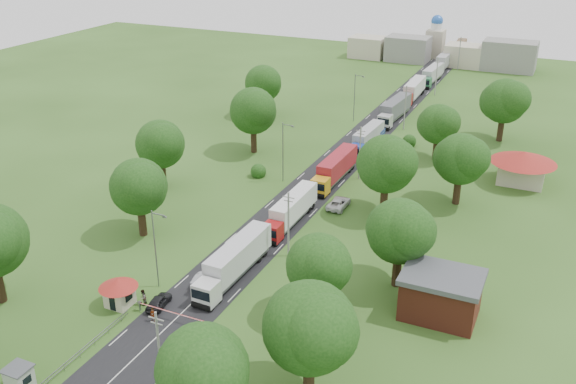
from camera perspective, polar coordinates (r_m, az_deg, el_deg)
The scene contains 48 objects.
ground at distance 90.74m, azimuth -1.29°, elevation -2.96°, with size 260.00×260.00×0.00m, color #2D501A.
road at distance 107.41m, azimuth 3.34°, elevation 1.47°, with size 8.00×200.00×0.04m, color black.
boom_barrier at distance 72.48m, azimuth -11.04°, elevation -10.31°, with size 9.22×0.35×1.18m.
guard_booth at distance 74.93m, azimuth -14.82°, elevation -8.30°, with size 4.40×4.40×3.45m.
kiosk at distance 66.85m, azimuth -22.78°, elevation -15.00°, with size 2.30×2.30×2.41m.
guard_rail at distance 68.96m, azimuth -18.41°, elevation -14.18°, with size 0.10×17.00×1.70m, color slate, non-canonical shape.
info_sign at distance 118.15m, azimuth 8.41°, elevation 4.96°, with size 0.12×3.10×4.10m.
pole_0 at distance 60.43m, azimuth -11.36°, elevation -13.79°, with size 1.60×0.24×9.00m.
pole_1 at distance 80.88m, azimuth 0.04°, elevation -2.81°, with size 1.60×0.24×9.00m.
pole_2 at distance 104.87m, azimuth 6.40°, elevation 3.54°, with size 1.60×0.24×9.00m.
pole_3 at distance 130.47m, azimuth 10.37°, elevation 7.45°, with size 1.60×0.24×9.00m.
pole_4 at distance 156.89m, azimuth 13.06°, elevation 10.04°, with size 1.60×0.24×9.00m.
pole_5 at distance 183.78m, azimuth 14.99°, elevation 11.87°, with size 1.60×0.24×9.00m.
lamp_0 at distance 75.55m, azimuth -11.65°, elevation -4.69°, with size 2.03×0.22×10.00m.
lamp_1 at distance 103.02m, azimuth -0.38°, elevation 3.82°, with size 2.03×0.22×10.00m.
lamp_2 at distance 134.05m, azimuth 5.99°, elevation 8.55°, with size 2.03×0.22×10.00m.
tree_0 at distance 54.05m, azimuth -7.54°, elevation -15.29°, with size 8.80×8.80×11.07m.
tree_1 at distance 57.06m, azimuth 1.99°, elevation -11.84°, with size 9.60×9.60×12.05m.
tree_2 at distance 68.29m, azimuth 2.77°, elevation -6.49°, with size 8.00×8.00×10.10m.
tree_3 at distance 74.81m, azimuth 9.94°, elevation -3.39°, with size 8.80×8.80×11.07m.
tree_4 at distance 92.06m, azimuth 8.75°, elevation 2.52°, with size 9.60×9.60×12.05m.
tree_5 at distance 97.88m, azimuth 15.12°, elevation 2.89°, with size 8.80×8.80×11.07m.
tree_6 at distance 115.03m, azimuth 13.22°, elevation 5.93°, with size 8.00×8.00×10.10m.
tree_7 at distance 127.77m, azimuth 18.70°, elevation 7.69°, with size 9.60×9.60×12.05m.
tree_10 at distance 87.41m, azimuth -13.08°, elevation 0.51°, with size 8.80×8.80×11.07m.
tree_11 at distance 102.48m, azimuth -11.25°, elevation 4.23°, with size 8.80×8.80×11.07m.
tree_12 at distance 115.41m, azimuth -3.09°, elevation 7.26°, with size 9.60×9.60×12.05m.
tree_13 at distance 136.22m, azimuth -2.20°, elevation 9.64°, with size 8.80×8.80×11.07m.
house_brick at distance 72.53m, azimuth 13.42°, elevation -8.86°, with size 8.60×6.60×5.20m.
house_cream at distance 109.45m, azimuth 20.17°, elevation 2.47°, with size 10.08×10.08×5.80m.
distant_town at distance 189.68m, azimuth 13.79°, elevation 11.98°, with size 52.00×8.00×8.00m.
church at distance 197.91m, azimuth 12.97°, elevation 13.11°, with size 5.00×5.00×12.30m.
truck_0 at distance 77.80m, azimuth -4.78°, elevation -6.13°, with size 2.84×15.24×4.22m.
truck_1 at distance 90.33m, azimuth 0.28°, elevation -1.62°, with size 2.45×14.14×3.92m.
truck_2 at distance 104.61m, azimuth 4.21°, elevation 2.11°, with size 2.70×14.97×4.15m.
truck_3 at distance 119.69m, azimuth 7.03°, elevation 4.77°, with size 2.78×13.50×3.73m.
truck_4 at distance 136.79m, azimuth 9.42°, elevation 7.23°, with size 3.46×15.37×4.24m.
truck_5 at distance 152.98m, azimuth 11.09°, elevation 8.89°, with size 2.80×14.89×4.12m.
truck_6 at distance 168.64m, azimuth 12.66°, elevation 10.13°, with size 2.94×14.28×3.95m.
truck_7 at distance 184.71m, azimuth 13.71°, elevation 11.25°, with size 2.56×14.61×4.05m.
truck_8 at distance 201.69m, azimuth 14.96°, elevation 12.19°, with size 3.28×15.01×4.15m.
car_lane_front at distance 74.42m, azimuth -11.41°, elevation -9.53°, with size 1.62×4.02×1.37m, color black.
car_lane_mid at distance 77.86m, azimuth -7.48°, elevation -7.59°, with size 1.42×4.06×1.34m, color #AEB0B7.
car_lane_rear at distance 81.50m, azimuth -5.62°, elevation -5.84°, with size 2.17×5.35×1.55m, color black.
car_verge_near at distance 95.86m, azimuth 4.52°, elevation -0.99°, with size 2.45×5.32×1.48m, color silver.
car_verge_far at distance 111.39m, azimuth 7.25°, elevation 2.55°, with size 1.64×4.07×1.39m, color #4B4E52.
pedestrian_near at distance 72.14m, azimuth -11.94°, elevation -10.65°, with size 0.60×0.39×1.64m, color gray.
pedestrian_booth at distance 74.93m, azimuth -12.77°, elevation -9.15°, with size 0.94×0.73×1.94m, color gray.
Camera 1 is at (35.35, -72.59, 41.41)m, focal length 40.00 mm.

